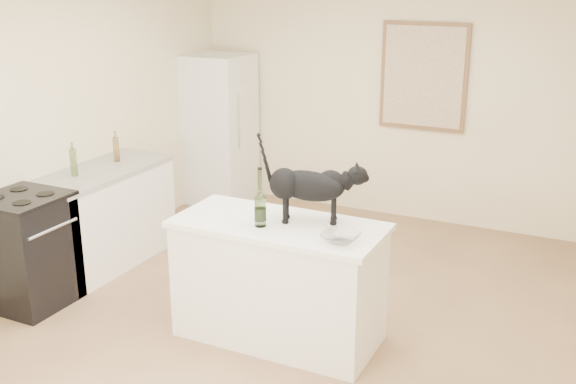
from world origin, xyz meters
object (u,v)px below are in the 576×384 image
(fridge, at_px, (219,129))
(glass_bowl, at_px, (341,238))
(stove, at_px, (27,252))
(black_cat, at_px, (308,190))
(wine_bottle, at_px, (260,201))

(fridge, relative_size, glass_bowl, 6.77)
(stove, height_order, black_cat, black_cat)
(glass_bowl, bearing_deg, fridge, 133.73)
(stove, distance_m, fridge, 2.98)
(fridge, height_order, glass_bowl, fridge)
(glass_bowl, bearing_deg, stove, -174.32)
(black_cat, relative_size, glass_bowl, 2.68)
(wine_bottle, xyz_separation_m, glass_bowl, (0.61, -0.03, -0.16))
(black_cat, relative_size, wine_bottle, 1.81)
(black_cat, bearing_deg, glass_bowl, -57.09)
(black_cat, bearing_deg, stove, 172.42)
(black_cat, height_order, glass_bowl, black_cat)
(stove, relative_size, wine_bottle, 2.42)
(stove, height_order, glass_bowl, glass_bowl)
(wine_bottle, height_order, glass_bowl, wine_bottle)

